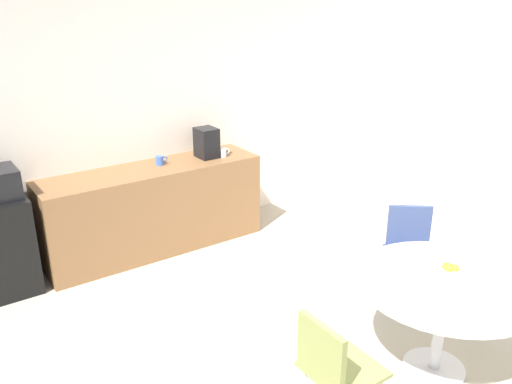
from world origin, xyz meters
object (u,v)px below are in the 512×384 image
Objects in this scene: chair_navy at (410,242)px; fruit_bowl at (451,272)px; round_table at (444,296)px; mug_white at (160,160)px; coffee_maker at (207,143)px; mug_green at (223,153)px; mini_fridge at (0,246)px; chair_olive at (332,364)px.

fruit_bowl reaches higher than chair_navy.
round_table is 3.09m from mug_white.
coffee_maker is (-0.22, 2.94, 0.28)m from fruit_bowl.
mug_green is at bearing -31.71° from coffee_maker.
mini_fridge is 0.74× the size of round_table.
fruit_bowl is 1.85× the size of mug_white.
round_table is 1.03m from chair_olive.
mug_white is (-1.33, 2.19, 0.43)m from chair_navy.
round_table is 0.17m from fruit_bowl.
coffee_maker is at bearing 94.18° from fruit_bowl.
mini_fridge is 1.08× the size of chair_navy.
chair_navy is at bearing -58.75° from mug_white.
fruit_bowl reaches higher than chair_olive.
coffee_maker reaches higher than mini_fridge.
mug_white is 0.40× the size of coffee_maker.
fruit_bowl is (1.08, 0.01, 0.26)m from chair_olive.
mini_fridge is 6.96× the size of mug_white.
chair_olive is (-1.03, 0.01, -0.10)m from round_table.
chair_navy is 3.48× the size of fruit_bowl.
round_table is at bearing -0.45° from chair_olive.
mug_white is at bearing 104.09° from fruit_bowl.
round_table is 1.47× the size of chair_navy.
chair_olive is at bearing -154.19° from chair_navy.
chair_navy is (1.66, 0.80, 0.00)m from chair_olive.
chair_olive is 1.00× the size of chair_navy.
mug_green reaches higher than fruit_bowl.
round_table is 2.88m from mug_green.
round_table is at bearing -89.72° from mug_green.
chair_olive is (1.28, -2.95, 0.07)m from mini_fridge.
fruit_bowl is at bearing 0.27° from chair_olive.
coffee_maker is (2.15, 0.00, 0.61)m from mini_fridge.
mug_white is 1.00× the size of mug_green.
coffee_maker reaches higher than round_table.
mug_white is 0.69m from mug_green.
chair_navy is at bearing -36.09° from mini_fridge.
coffee_maker is (-0.79, 2.15, 0.54)m from chair_navy.
mini_fridge reaches higher than chair_navy.
mini_fridge is 2.81× the size of coffee_maker.
chair_olive is 3.04m from mug_white.
coffee_maker reaches higher than mug_white.
mug_white is at bearing 169.12° from mug_green.
chair_olive is at bearing -96.38° from mug_white.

